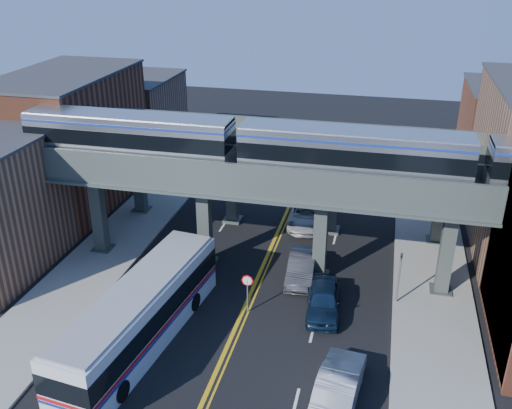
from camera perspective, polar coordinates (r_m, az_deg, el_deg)
ground at (r=33.57m, az=-2.64°, el=-13.46°), size 120.00×120.00×0.00m
sidewalk_west at (r=45.13m, az=-13.31°, el=-3.26°), size 5.00×70.00×0.16m
sidewalk_east at (r=41.08m, az=17.11°, el=-6.70°), size 5.00×70.00×0.16m
building_west_b at (r=51.17m, az=-18.08°, el=6.14°), size 8.00×14.00×11.00m
building_west_c at (r=62.52m, az=-11.92°, el=8.64°), size 8.00×10.00×8.00m
building_east_c at (r=57.72m, az=23.87°, el=6.23°), size 8.00×10.00×9.00m
mural_panel at (r=34.09m, az=23.58°, el=-5.52°), size 0.10×9.50×9.50m
elevated_viaduct_near at (r=37.01m, az=0.55°, el=2.04°), size 52.00×3.60×7.40m
elevated_viaduct_far at (r=43.42m, az=2.62°, el=5.50°), size 52.00×3.60×7.40m
transit_train at (r=35.32m, az=9.71°, el=5.15°), size 43.55×2.73×3.17m
stop_sign at (r=34.84m, az=-0.86°, el=-8.29°), size 0.76×0.09×2.63m
traffic_signal at (r=36.36m, az=14.16°, el=-6.60°), size 0.15×0.18×4.10m
transit_bus at (r=33.03m, az=-11.47°, el=-10.79°), size 4.67×14.00×3.54m
car_lane_a at (r=35.58m, az=6.78°, el=-9.44°), size 2.50×5.23×1.72m
car_lane_b at (r=38.73m, az=4.58°, el=-6.31°), size 2.03×5.13×1.66m
car_lane_c at (r=46.02m, az=5.07°, el=-1.04°), size 3.15×6.11×1.65m
car_lane_d at (r=52.13m, az=8.05°, el=2.00°), size 2.43×5.75×1.66m
car_parked_curb at (r=29.74m, az=8.28°, el=-17.39°), size 2.47×5.73×1.84m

